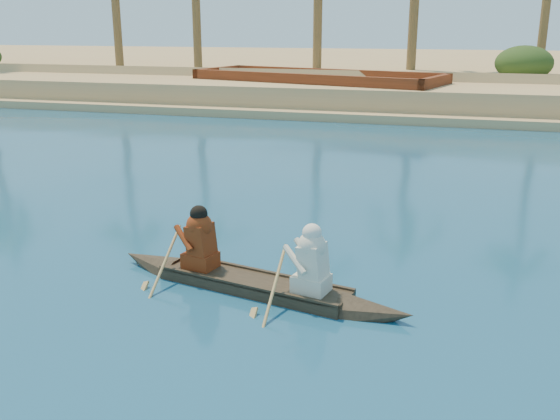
% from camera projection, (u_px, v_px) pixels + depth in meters
% --- Properties ---
extents(sandy_embankment, '(150.00, 51.00, 1.50)m').
position_uv_depth(sandy_embankment, '(492.00, 73.00, 47.45)').
color(sandy_embankment, tan).
rests_on(sandy_embankment, ground).
extents(shrub_cluster, '(100.00, 6.00, 2.40)m').
position_uv_depth(shrub_cluster, '(502.00, 80.00, 33.11)').
color(shrub_cluster, '#293F17').
rests_on(shrub_cluster, ground).
extents(canoe, '(5.19, 1.74, 1.42)m').
position_uv_depth(canoe, '(253.00, 274.00, 9.71)').
color(canoe, '#3B2E20').
rests_on(canoe, ground).
extents(barge_mid, '(13.20, 7.20, 2.09)m').
position_uv_depth(barge_mid, '(317.00, 92.00, 31.57)').
color(barge_mid, maroon).
rests_on(barge_mid, ground).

